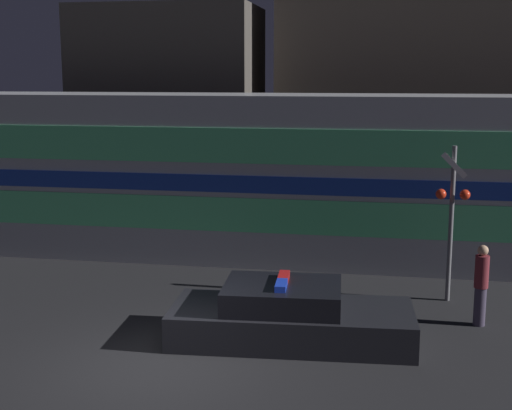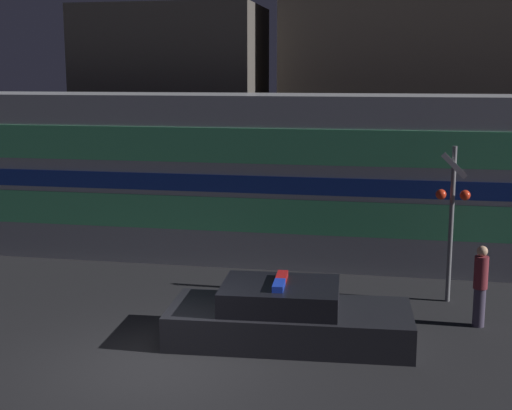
{
  "view_description": "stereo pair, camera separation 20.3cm",
  "coord_description": "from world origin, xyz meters",
  "px_view_note": "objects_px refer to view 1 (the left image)",
  "views": [
    {
      "loc": [
        3.81,
        -11.22,
        5.04
      ],
      "look_at": [
        0.84,
        4.88,
        2.02
      ],
      "focal_mm": 50.0,
      "sensor_mm": 36.0,
      "label": 1
    },
    {
      "loc": [
        4.01,
        -11.18,
        5.04
      ],
      "look_at": [
        0.84,
        4.88,
        2.02
      ],
      "focal_mm": 50.0,
      "sensor_mm": 36.0,
      "label": 2
    }
  ],
  "objects_px": {
    "police_car": "(290,317)",
    "crossing_signal_near": "(452,211)",
    "pedestrian": "(481,284)",
    "train": "(232,175)"
  },
  "relations": [
    {
      "from": "pedestrian",
      "to": "police_car",
      "type": "bearing_deg",
      "value": -157.31
    },
    {
      "from": "police_car",
      "to": "crossing_signal_near",
      "type": "relative_size",
      "value": 1.35
    },
    {
      "from": "police_car",
      "to": "crossing_signal_near",
      "type": "height_order",
      "value": "crossing_signal_near"
    },
    {
      "from": "police_car",
      "to": "crossing_signal_near",
      "type": "bearing_deg",
      "value": 40.15
    },
    {
      "from": "pedestrian",
      "to": "crossing_signal_near",
      "type": "bearing_deg",
      "value": 108.68
    },
    {
      "from": "train",
      "to": "police_car",
      "type": "xyz_separation_m",
      "value": [
        2.54,
        -6.42,
        -1.79
      ]
    },
    {
      "from": "police_car",
      "to": "train",
      "type": "bearing_deg",
      "value": 107.95
    },
    {
      "from": "crossing_signal_near",
      "to": "train",
      "type": "bearing_deg",
      "value": 149.35
    },
    {
      "from": "police_car",
      "to": "crossing_signal_near",
      "type": "xyz_separation_m",
      "value": [
        3.17,
        3.04,
        1.61
      ]
    },
    {
      "from": "pedestrian",
      "to": "crossing_signal_near",
      "type": "height_order",
      "value": "crossing_signal_near"
    }
  ]
}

